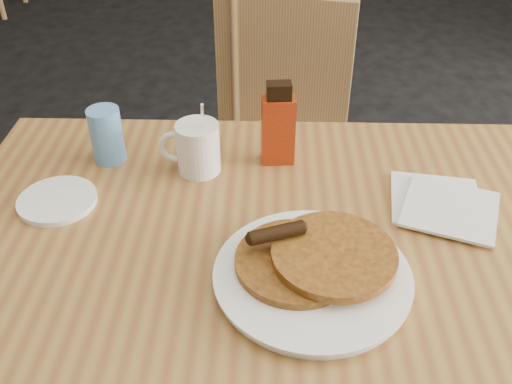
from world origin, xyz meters
TOP-DOWN VIEW (x-y plane):
  - main_table at (0.02, 0.05)m, footprint 1.25×0.88m
  - chair_main_far at (0.01, 0.78)m, footprint 0.46×0.46m
  - pancake_plate at (0.09, -0.06)m, footprint 0.31×0.31m
  - coffee_mug at (-0.14, 0.23)m, footprint 0.12×0.09m
  - syrup_bottle at (0.02, 0.28)m, footprint 0.07×0.05m
  - napkin_stack at (0.33, 0.15)m, footprint 0.21×0.22m
  - blue_tumbler at (-0.33, 0.25)m, footprint 0.08×0.08m
  - side_saucer at (-0.38, 0.10)m, footprint 0.16×0.16m

SIDE VIEW (x-z plane):
  - chair_main_far at x=0.01m, z-range 0.09..0.99m
  - main_table at x=0.02m, z-range 0.33..1.08m
  - napkin_stack at x=0.33m, z-range 0.75..0.76m
  - side_saucer at x=-0.38m, z-range 0.75..0.76m
  - pancake_plate at x=0.09m, z-range 0.73..0.80m
  - coffee_mug at x=-0.14m, z-range 0.72..0.88m
  - blue_tumbler at x=-0.33m, z-range 0.75..0.86m
  - syrup_bottle at x=0.02m, z-range 0.74..0.92m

